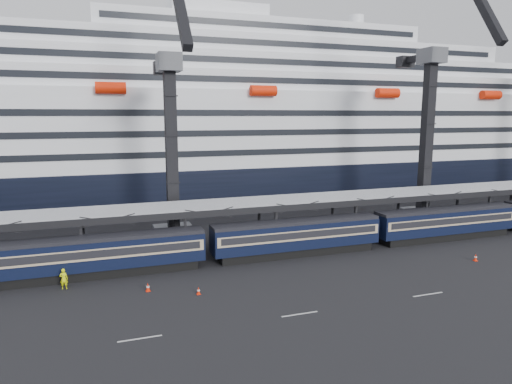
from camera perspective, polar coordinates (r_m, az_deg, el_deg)
ground at (r=46.66m, az=19.44°, el=-9.92°), size 260.00×260.00×0.00m
train at (r=51.58m, az=8.56°, el=-5.06°), size 133.05×3.00×4.05m
canopy at (r=56.56m, az=10.94°, el=-0.68°), size 130.00×6.25×5.53m
cruise_ship at (r=84.58m, az=-0.49°, el=7.67°), size 214.09×28.84×34.00m
crane_dark_near at (r=53.44m, az=-10.48°, el=5.97°), size 4.50×17.75×35.08m
crane_dark_mid at (r=67.28m, az=20.85°, el=7.43°), size 4.50×18.24×39.64m
worker at (r=44.15m, az=-22.90°, el=-9.97°), size 0.73×0.52×1.88m
traffic_cone_b at (r=41.58m, az=-13.36°, el=-11.48°), size 0.39×0.39×0.78m
traffic_cone_c at (r=40.18m, az=-7.20°, el=-12.13°), size 0.33×0.33×0.67m
traffic_cone_d at (r=53.66m, az=25.76°, el=-7.36°), size 0.39×0.39×0.78m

